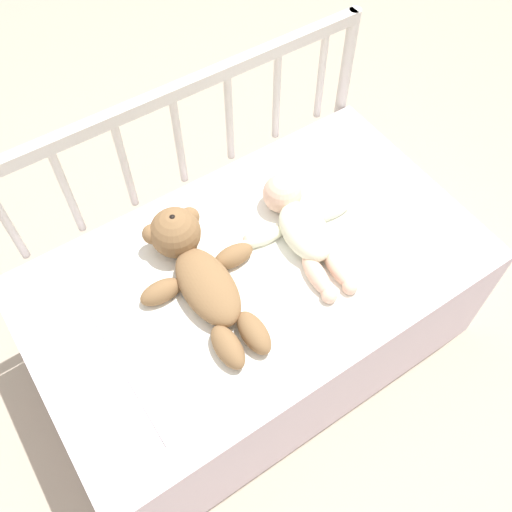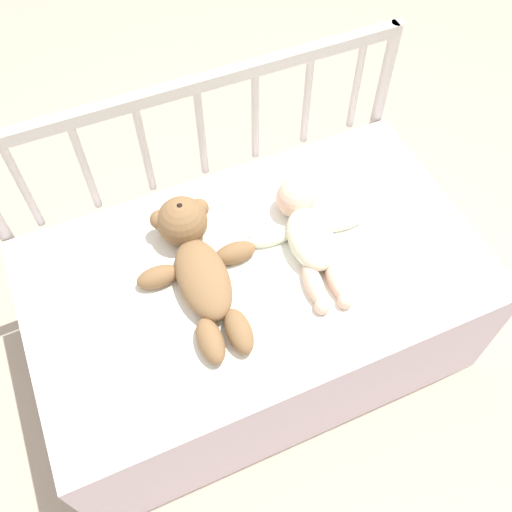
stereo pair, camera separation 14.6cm
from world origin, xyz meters
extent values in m
plane|color=tan|center=(0.00, 0.00, 0.00)|extent=(12.00, 12.00, 0.00)
cube|color=silver|center=(0.00, 0.00, 0.22)|extent=(1.22, 0.72, 0.45)
cylinder|color=beige|center=(-0.59, 0.38, 0.39)|extent=(0.04, 0.04, 0.79)
cylinder|color=beige|center=(0.59, 0.38, 0.39)|extent=(0.04, 0.04, 0.79)
cube|color=beige|center=(0.00, 0.38, 0.77)|extent=(1.19, 0.03, 0.04)
cylinder|color=beige|center=(-0.49, 0.38, 0.60)|extent=(0.02, 0.02, 0.30)
cylinder|color=beige|center=(-0.33, 0.38, 0.60)|extent=(0.02, 0.02, 0.30)
cylinder|color=beige|center=(-0.16, 0.38, 0.60)|extent=(0.02, 0.02, 0.30)
cylinder|color=beige|center=(0.00, 0.38, 0.60)|extent=(0.02, 0.02, 0.30)
cylinder|color=beige|center=(0.16, 0.38, 0.60)|extent=(0.02, 0.02, 0.30)
cylinder|color=beige|center=(0.33, 0.38, 0.60)|extent=(0.02, 0.02, 0.30)
cylinder|color=beige|center=(0.49, 0.38, 0.60)|extent=(0.02, 0.02, 0.30)
cube|color=white|center=(0.00, 0.00, 0.45)|extent=(0.85, 0.56, 0.01)
ellipsoid|color=olive|center=(-0.15, 0.00, 0.49)|extent=(0.14, 0.26, 0.09)
sphere|color=olive|center=(-0.14, 0.18, 0.52)|extent=(0.14, 0.14, 0.14)
sphere|color=tan|center=(-0.14, 0.18, 0.55)|extent=(0.06, 0.06, 0.06)
sphere|color=black|center=(-0.14, 0.18, 0.58)|extent=(0.02, 0.02, 0.02)
sphere|color=olive|center=(-0.19, 0.20, 0.52)|extent=(0.05, 0.05, 0.05)
sphere|color=olive|center=(-0.08, 0.20, 0.52)|extent=(0.05, 0.05, 0.05)
ellipsoid|color=olive|center=(-0.25, 0.06, 0.48)|extent=(0.12, 0.06, 0.06)
ellipsoid|color=olive|center=(-0.04, 0.05, 0.48)|extent=(0.12, 0.06, 0.06)
ellipsoid|color=olive|center=(-0.19, -0.16, 0.48)|extent=(0.07, 0.13, 0.06)
ellipsoid|color=olive|center=(-0.12, -0.17, 0.48)|extent=(0.07, 0.13, 0.06)
ellipsoid|color=#EAEACC|center=(0.16, 0.00, 0.49)|extent=(0.15, 0.22, 0.09)
sphere|color=beige|center=(0.18, 0.14, 0.50)|extent=(0.11, 0.11, 0.11)
ellipsoid|color=#EAEACC|center=(0.07, 0.06, 0.47)|extent=(0.14, 0.06, 0.04)
ellipsoid|color=#EAEACC|center=(0.27, 0.03, 0.47)|extent=(0.14, 0.06, 0.04)
sphere|color=beige|center=(0.03, 0.07, 0.47)|extent=(0.04, 0.04, 0.04)
sphere|color=beige|center=(0.31, 0.03, 0.47)|extent=(0.04, 0.04, 0.04)
ellipsoid|color=beige|center=(0.11, -0.12, 0.47)|extent=(0.07, 0.14, 0.05)
ellipsoid|color=beige|center=(0.17, -0.13, 0.47)|extent=(0.07, 0.14, 0.05)
sphere|color=beige|center=(0.10, -0.18, 0.47)|extent=(0.04, 0.04, 0.04)
sphere|color=beige|center=(0.16, -0.19, 0.47)|extent=(0.04, 0.04, 0.04)
camera|label=1|loc=(-0.46, -0.68, 1.72)|focal=40.00mm
camera|label=2|loc=(-0.33, -0.75, 1.72)|focal=40.00mm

